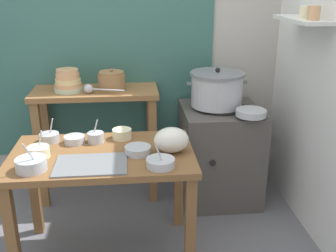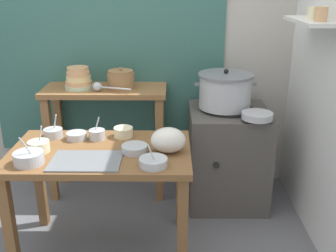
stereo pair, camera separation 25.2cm
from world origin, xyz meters
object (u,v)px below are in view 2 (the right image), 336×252
(bowl_stack_enamel, at_px, (79,79))
(prep_bowl_3, at_px, (123,132))
(steamer_pot, at_px, (225,91))
(prep_bowl_6, at_px, (76,135))
(stove_block, at_px, (227,156))
(prep_bowl_0, at_px, (97,134))
(prep_table, at_px, (101,166))
(prep_bowl_4, at_px, (29,158))
(prep_bowl_7, at_px, (153,162))
(plastic_bag, at_px, (168,140))
(back_shelf_table, at_px, (106,115))
(prep_bowl_2, at_px, (53,132))
(prep_bowl_5, at_px, (39,146))
(clay_pot, at_px, (121,79))
(serving_tray, at_px, (86,161))
(prep_bowl_1, at_px, (135,148))
(ladle, at_px, (99,87))
(wide_pan, at_px, (257,116))

(bowl_stack_enamel, relative_size, prep_bowl_3, 1.71)
(steamer_pot, height_order, prep_bowl_6, steamer_pot)
(stove_block, bearing_deg, prep_bowl_0, -152.39)
(prep_table, xyz_separation_m, stove_block, (0.88, 0.65, -0.23))
(prep_bowl_4, bearing_deg, prep_bowl_7, -2.08)
(plastic_bag, bearing_deg, prep_bowl_6, 161.63)
(back_shelf_table, relative_size, prep_bowl_4, 5.45)
(prep_bowl_0, bearing_deg, bowl_stack_enamel, 111.44)
(prep_table, height_order, plastic_bag, plastic_bag)
(back_shelf_table, distance_m, bowl_stack_enamel, 0.35)
(prep_table, height_order, back_shelf_table, back_shelf_table)
(prep_bowl_2, bearing_deg, prep_bowl_5, -94.84)
(prep_bowl_2, distance_m, prep_bowl_6, 0.16)
(back_shelf_table, bearing_deg, prep_table, -83.46)
(back_shelf_table, relative_size, bowl_stack_enamel, 4.50)
(prep_bowl_0, bearing_deg, prep_bowl_5, -147.63)
(prep_table, xyz_separation_m, clay_pot, (0.04, 0.78, 0.36))
(serving_tray, distance_m, prep_bowl_3, 0.42)
(prep_bowl_4, relative_size, prep_bowl_5, 1.05)
(prep_bowl_1, xyz_separation_m, prep_bowl_6, (-0.40, 0.21, -0.00))
(plastic_bag, distance_m, prep_bowl_7, 0.22)
(prep_bowl_3, distance_m, prep_bowl_5, 0.54)
(prep_bowl_5, xyz_separation_m, prep_bowl_6, (0.18, 0.20, -0.01))
(steamer_pot, xyz_separation_m, prep_bowl_1, (-0.62, -0.71, -0.17))
(prep_table, height_order, prep_bowl_0, prep_bowl_0)
(prep_bowl_2, xyz_separation_m, prep_bowl_6, (0.16, -0.04, -0.01))
(ladle, height_order, prep_bowl_5, ladle)
(prep_table, relative_size, prep_bowl_7, 6.89)
(clay_pot, relative_size, prep_bowl_2, 1.30)
(prep_bowl_2, bearing_deg, clay_pot, 56.28)
(prep_bowl_6, bearing_deg, prep_bowl_4, -116.68)
(serving_tray, relative_size, prep_bowl_0, 2.75)
(back_shelf_table, height_order, prep_bowl_5, back_shelf_table)
(bowl_stack_enamel, bearing_deg, back_shelf_table, 4.13)
(bowl_stack_enamel, bearing_deg, ladle, -26.53)
(wide_pan, height_order, prep_bowl_0, prep_bowl_0)
(steamer_pot, distance_m, ladle, 0.95)
(stove_block, distance_m, steamer_pot, 0.53)
(clay_pot, xyz_separation_m, prep_bowl_5, (-0.40, -0.81, -0.21))
(prep_bowl_7, bearing_deg, serving_tray, 172.11)
(prep_bowl_2, relative_size, prep_bowl_6, 1.22)
(plastic_bag, height_order, prep_bowl_4, prep_bowl_4)
(prep_bowl_0, xyz_separation_m, prep_bowl_5, (-0.32, -0.20, 0.00))
(prep_bowl_1, bearing_deg, prep_bowl_2, 156.21)
(bowl_stack_enamel, bearing_deg, prep_bowl_0, -68.56)
(clay_pot, bearing_deg, prep_bowl_1, -78.10)
(ladle, xyz_separation_m, prep_bowl_6, (-0.07, -0.51, -0.19))
(stove_block, distance_m, prep_bowl_1, 1.02)
(prep_bowl_6, bearing_deg, bowl_stack_enamel, 99.57)
(wide_pan, distance_m, prep_bowl_7, 0.94)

